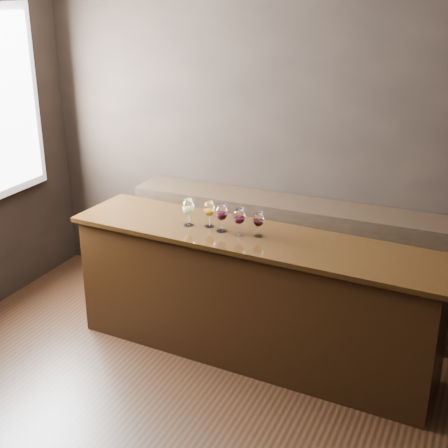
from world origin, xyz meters
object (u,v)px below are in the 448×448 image
at_px(back_bar_shelf, 293,259).
at_px(glass_red_c, 258,220).
at_px(glass_red_a, 221,213).
at_px(glass_red_b, 239,217).
at_px(glass_white, 188,208).
at_px(glass_amber, 209,210).
at_px(bar_counter, 253,299).

distance_m(back_bar_shelf, glass_red_c, 0.97).
height_order(glass_red_a, glass_red_b, glass_red_a).
distance_m(glass_white, glass_red_b, 0.42).
xyz_separation_m(back_bar_shelf, glass_amber, (-0.43, -0.73, 0.62)).
xyz_separation_m(back_bar_shelf, glass_red_b, (-0.17, -0.78, 0.62)).
distance_m(glass_red_b, glass_red_c, 0.14).
bearing_deg(glass_white, bar_counter, 1.63).
distance_m(glass_white, glass_red_c, 0.55).
xyz_separation_m(bar_counter, glass_red_b, (-0.10, -0.03, 0.65)).
height_order(bar_counter, glass_amber, glass_amber).
height_order(glass_amber, glass_red_b, glass_red_b).
bearing_deg(bar_counter, glass_amber, 179.03).
bearing_deg(back_bar_shelf, glass_amber, -120.71).
relative_size(glass_red_a, glass_red_c, 1.15).
distance_m(bar_counter, back_bar_shelf, 0.76).
bearing_deg(glass_amber, back_bar_shelf, 59.29).
xyz_separation_m(bar_counter, glass_white, (-0.52, -0.01, 0.66)).
distance_m(back_bar_shelf, glass_white, 1.15).
bearing_deg(glass_red_c, bar_counter, 179.57).
relative_size(bar_counter, glass_white, 13.07).
xyz_separation_m(back_bar_shelf, glass_red_a, (-0.31, -0.77, 0.63)).
bearing_deg(glass_amber, glass_white, -164.71).
distance_m(glass_amber, glass_red_b, 0.27).
height_order(glass_white, glass_red_c, glass_white).
relative_size(back_bar_shelf, glass_amber, 14.20).
bearing_deg(bar_counter, back_bar_shelf, 88.39).
height_order(bar_counter, glass_white, glass_white).
relative_size(glass_amber, glass_red_c, 1.08).
xyz_separation_m(glass_red_a, glass_red_c, (0.28, 0.02, -0.02)).
xyz_separation_m(back_bar_shelf, glass_white, (-0.58, -0.77, 0.63)).
relative_size(bar_counter, glass_red_b, 13.55).
relative_size(bar_counter, back_bar_shelf, 0.97).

